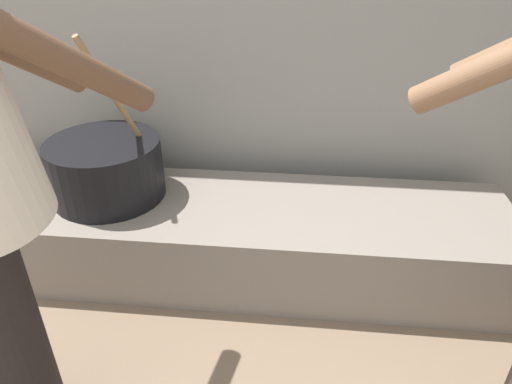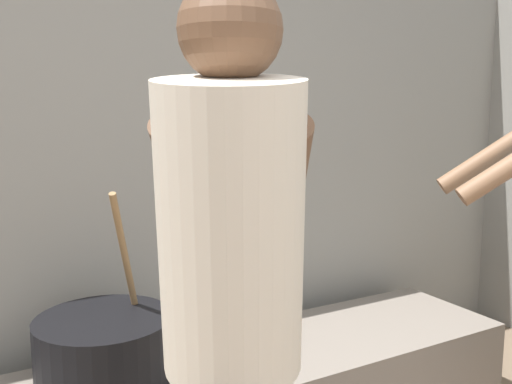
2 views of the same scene
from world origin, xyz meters
TOP-DOWN VIEW (x-y plane):
  - block_enclosure_rear at (0.00, 2.32)m, footprint 5.69×0.20m
  - hearth_ledge at (0.71, 1.80)m, footprint 2.40×0.60m
  - cooking_pot_main at (0.17, 1.82)m, footprint 0.48×0.48m

SIDE VIEW (x-z plane):
  - hearth_ledge at x=0.71m, z-range 0.00..0.34m
  - cooking_pot_main at x=0.17m, z-range 0.12..0.83m
  - block_enclosure_rear at x=0.00m, z-range 0.00..2.02m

